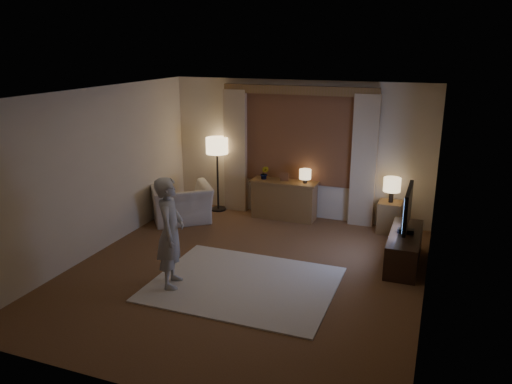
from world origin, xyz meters
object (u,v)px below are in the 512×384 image
at_px(tv_stand, 404,249).
at_px(armchair, 182,204).
at_px(person, 170,232).
at_px(side_table, 389,217).
at_px(sideboard, 284,201).

bearing_deg(tv_stand, armchair, 173.18).
bearing_deg(person, side_table, -55.99).
distance_m(side_table, person, 4.11).
bearing_deg(side_table, tv_stand, -74.25).
height_order(armchair, side_table, armchair).
bearing_deg(tv_stand, person, -147.34).
relative_size(sideboard, person, 0.78).
xyz_separation_m(sideboard, person, (-0.59, -3.22, 0.44)).
relative_size(sideboard, side_table, 2.14).
bearing_deg(person, armchair, 9.08).
height_order(armchair, person, person).
height_order(side_table, person, person).
bearing_deg(armchair, sideboard, 167.98).
bearing_deg(side_table, armchair, -167.80).
distance_m(sideboard, side_table, 1.98).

